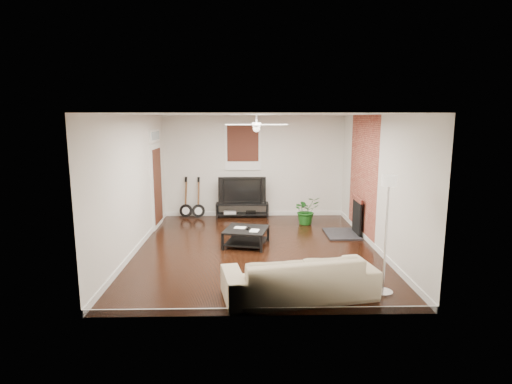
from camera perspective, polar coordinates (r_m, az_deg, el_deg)
The scene contains 14 objects.
room at distance 8.43m, azimuth 0.06°, elevation 1.18°, with size 5.01×6.01×2.81m.
brick_accent at distance 9.80m, azimuth 14.63°, elevation 2.13°, with size 0.02×2.20×2.80m, color #963D30.
fireplace at distance 9.89m, azimuth 12.78°, elevation -3.26°, with size 0.80×1.10×0.92m, color black.
window_back at distance 11.32m, azimuth -1.84°, elevation 6.32°, with size 1.00×0.06×1.30m, color #3B1510.
door_left at distance 10.57m, azimuth -13.66°, elevation 1.93°, with size 0.08×1.00×2.50m, color white.
tv_stand at distance 11.39m, azimuth -1.92°, elevation -2.55°, with size 1.45×0.39×0.41m, color black.
tv at distance 11.29m, azimuth -1.94°, elevation 0.32°, with size 1.30×0.17×0.75m, color black.
coffee_table at distance 8.94m, azimuth -1.39°, elevation -6.29°, with size 0.88×0.88×0.37m, color black.
sofa at distance 6.46m, azimuth 6.00°, elevation -11.54°, with size 2.32×0.91×0.68m, color tan.
floor_lamp at distance 6.66m, azimuth 17.64°, elevation -5.78°, with size 0.31×0.31×1.89m, color white, non-canonical shape.
potted_plant at distance 10.71m, azimuth 7.01°, elevation -2.55°, with size 0.66×0.57×0.74m, color #1A5919.
guitar_left at distance 11.41m, azimuth -9.78°, elevation -0.78°, with size 0.35×0.25×1.15m, color black, non-canonical shape.
guitar_right at distance 11.33m, azimuth -8.05°, elevation -0.80°, with size 0.35×0.25×1.15m, color black, non-canonical shape.
ceiling_fan at distance 8.33m, azimuth 0.07°, elevation 9.37°, with size 1.24×1.24×0.32m, color white, non-canonical shape.
Camera 1 is at (-0.21, -8.32, 2.74)m, focal length 28.74 mm.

